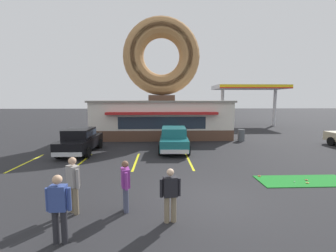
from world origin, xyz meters
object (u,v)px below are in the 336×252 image
pedestrian_blue_sweater_man (59,206)px  pedestrian_leather_jacket_man (73,182)px  pedestrian_hooded_kid (126,184)px  pedestrian_clipboard_woman (170,193)px  car_black (80,140)px  trash_bin (241,135)px  car_teal (174,138)px  golf_ball (294,182)px

pedestrian_blue_sweater_man → pedestrian_leather_jacket_man: 1.47m
pedestrian_hooded_kid → pedestrian_clipboard_woman: bearing=-27.0°
car_black → pedestrian_leather_jacket_man: bearing=-72.3°
pedestrian_blue_sweater_man → pedestrian_leather_jacket_man: size_ratio=0.97×
trash_bin → pedestrian_blue_sweater_man: bearing=-125.1°
pedestrian_clipboard_woman → trash_bin: 13.96m
pedestrian_hooded_kid → pedestrian_leather_jacket_man: bearing=-177.1°
pedestrian_hooded_kid → trash_bin: 14.07m
car_black → trash_bin: size_ratio=4.68×
pedestrian_blue_sweater_man → car_teal: bearing=71.1°
pedestrian_hooded_kid → pedestrian_blue_sweater_man: bearing=-131.3°
pedestrian_leather_jacket_man → trash_bin: 15.06m
pedestrian_leather_jacket_man → pedestrian_clipboard_woman: 2.96m
car_teal → pedestrian_hooded_kid: size_ratio=2.89×
golf_ball → trash_bin: 9.61m
pedestrian_blue_sweater_man → trash_bin: pedestrian_blue_sweater_man is taller
pedestrian_blue_sweater_man → pedestrian_clipboard_woman: 2.82m
car_black → trash_bin: car_black is taller
golf_ball → pedestrian_blue_sweater_man: 8.85m
car_teal → pedestrian_leather_jacket_man: pedestrian_leather_jacket_man is taller
car_black → golf_ball: bearing=-28.2°
pedestrian_blue_sweater_man → pedestrian_leather_jacket_man: pedestrian_leather_jacket_man is taller
golf_ball → pedestrian_blue_sweater_man: (-8.02, -3.64, 0.90)m
pedestrian_leather_jacket_man → trash_bin: bearing=51.1°
car_teal → pedestrian_clipboard_woman: 9.02m
car_teal → pedestrian_blue_sweater_man: pedestrian_blue_sweater_man is taller
pedestrian_blue_sweater_man → trash_bin: (9.25, 13.16, -0.45)m
pedestrian_hooded_kid → pedestrian_leather_jacket_man: pedestrian_leather_jacket_man is taller
car_black → pedestrian_clipboard_woman: 10.14m
golf_ball → car_teal: bearing=126.9°
car_black → pedestrian_leather_jacket_man: size_ratio=2.61×
car_black → pedestrian_blue_sweater_man: pedestrian_blue_sweater_man is taller
golf_ball → pedestrian_leather_jacket_man: 8.56m
pedestrian_leather_jacket_man → car_black: bearing=107.7°
pedestrian_leather_jacket_man → pedestrian_clipboard_woman: bearing=-11.9°
pedestrian_clipboard_woman → car_teal: bearing=85.7°
pedestrian_hooded_kid → trash_bin: size_ratio=1.64×
car_teal → car_black: size_ratio=1.01×
golf_ball → car_black: 12.24m
car_teal → pedestrian_hooded_kid: 8.55m
car_teal → trash_bin: bearing=29.5°
car_black → trash_bin: 12.58m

